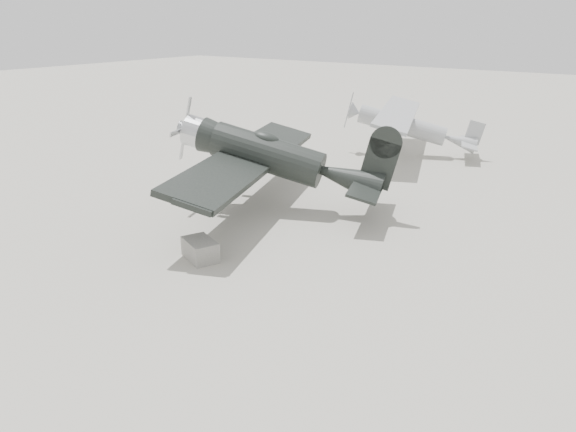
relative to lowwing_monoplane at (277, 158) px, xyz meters
The scene contains 4 objects.
ground 5.31m from the lowwing_monoplane, 61.46° to the right, with size 160.00×160.00×0.00m, color gray.
lowwing_monoplane is the anchor object (origin of this frame).
highwing_monoplane 13.18m from the lowwing_monoplane, 88.35° to the left, with size 8.36×11.57×3.31m.
equipment_block 6.59m from the lowwing_monoplane, 80.17° to the right, with size 1.46×0.91×0.73m, color slate.
Camera 1 is at (12.13, -15.37, 8.29)m, focal length 35.00 mm.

